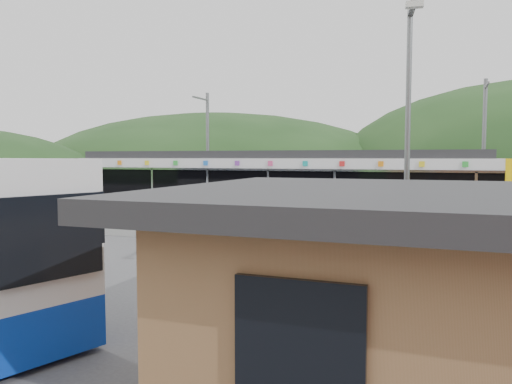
% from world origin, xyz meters
% --- Properties ---
extents(ground, '(120.00, 120.00, 0.00)m').
position_xyz_m(ground, '(0.00, 0.00, 0.00)').
color(ground, '#4C4C4F').
rests_on(ground, ground).
extents(hills, '(146.00, 149.00, 26.00)m').
position_xyz_m(hills, '(6.19, 5.29, 0.00)').
color(hills, '#1E3D19').
rests_on(hills, ground).
extents(platform, '(26.00, 3.20, 0.30)m').
position_xyz_m(platform, '(0.00, 3.30, 0.15)').
color(platform, '#9E9E99').
rests_on(platform, ground).
extents(yellow_line, '(26.00, 0.10, 0.01)m').
position_xyz_m(yellow_line, '(0.00, 2.00, 0.30)').
color(yellow_line, yellow).
rests_on(yellow_line, platform).
extents(train, '(20.44, 3.01, 3.74)m').
position_xyz_m(train, '(-2.48, 6.00, 2.06)').
color(train, black).
rests_on(train, ground).
extents(catenary_mast_west, '(0.18, 1.80, 7.00)m').
position_xyz_m(catenary_mast_west, '(-7.00, 8.56, 3.65)').
color(catenary_mast_west, slate).
rests_on(catenary_mast_west, ground).
extents(catenary_mast_east, '(0.18, 1.80, 7.00)m').
position_xyz_m(catenary_mast_east, '(7.00, 8.56, 3.65)').
color(catenary_mast_east, slate).
rests_on(catenary_mast_east, ground).
extents(station_shelter, '(9.20, 6.20, 3.00)m').
position_xyz_m(station_shelter, '(6.00, -9.01, 1.55)').
color(station_shelter, '#976B42').
rests_on(station_shelter, ground).
extents(lamp_post, '(0.37, 1.18, 6.73)m').
position_xyz_m(lamp_post, '(4.57, -4.80, 4.00)').
color(lamp_post, slate).
rests_on(lamp_post, ground).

